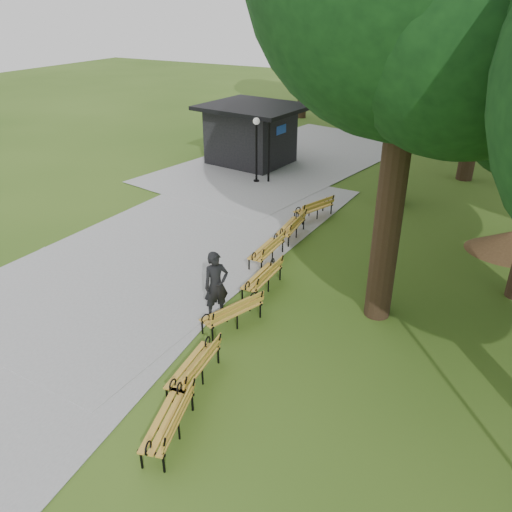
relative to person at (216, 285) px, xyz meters
The scene contains 13 objects.
ground 1.17m from the person, 86.93° to the left, with size 100.00×100.00×0.00m, color #375919.
path 5.48m from the person, 137.29° to the left, with size 12.00×38.00×0.06m, color #98989A.
person is the anchor object (origin of this frame).
kiosk 14.71m from the person, 115.55° to the left, with size 4.91×4.27×3.07m, color black, non-canonical shape.
lamp_post 11.60m from the person, 113.22° to the left, with size 0.32×0.32×3.04m.
dirt_mound 10.56m from the person, 50.47° to the left, with size 2.41×2.41×0.81m, color #47301C.
bench_0 4.50m from the person, 69.95° to the right, with size 1.90×0.64×0.88m, color gold, non-canonical shape.
bench_1 2.83m from the person, 68.42° to the right, with size 1.90×0.64×0.88m, color gold, non-canonical shape.
bench_2 0.83m from the person, 19.80° to the right, with size 1.90×0.64×0.88m, color gold, non-canonical shape.
bench_3 1.93m from the person, 76.47° to the left, with size 1.90×0.64×0.88m, color gold, non-canonical shape.
bench_4 3.59m from the person, 95.09° to the left, with size 1.90×0.64×0.88m, color gold, non-canonical shape.
bench_5 5.69m from the person, 94.26° to the left, with size 1.90×0.64×0.88m, color gold, non-canonical shape.
bench_6 7.77m from the person, 93.07° to the left, with size 1.90×0.64×0.88m, color gold, non-canonical shape.
Camera 1 is at (6.66, -10.67, 7.89)m, focal length 36.10 mm.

